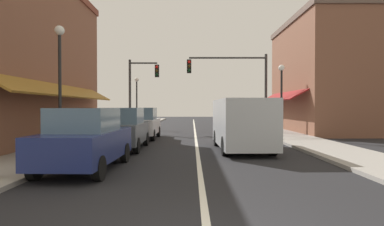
# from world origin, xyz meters

# --- Properties ---
(ground_plane) EXTENTS (80.00, 80.00, 0.00)m
(ground_plane) POSITION_xyz_m (0.00, 18.00, 0.00)
(ground_plane) COLOR black
(sidewalk_left) EXTENTS (2.60, 56.00, 0.12)m
(sidewalk_left) POSITION_xyz_m (-5.50, 18.00, 0.06)
(sidewalk_left) COLOR gray
(sidewalk_left) RESTS_ON ground
(sidewalk_right) EXTENTS (2.60, 56.00, 0.12)m
(sidewalk_right) POSITION_xyz_m (5.50, 18.00, 0.06)
(sidewalk_right) COLOR gray
(sidewalk_right) RESTS_ON ground
(lane_center_stripe) EXTENTS (0.14, 52.00, 0.01)m
(lane_center_stripe) POSITION_xyz_m (0.00, 18.00, 0.00)
(lane_center_stripe) COLOR silver
(lane_center_stripe) RESTS_ON ground
(storefront_left_block) EXTENTS (6.35, 14.20, 8.49)m
(storefront_left_block) POSITION_xyz_m (-9.32, 12.00, 4.24)
(storefront_left_block) COLOR brown
(storefront_left_block) RESTS_ON ground
(storefront_right_block) EXTENTS (7.27, 10.20, 8.10)m
(storefront_right_block) POSITION_xyz_m (9.78, 20.00, 4.05)
(storefront_right_block) COLOR brown
(storefront_right_block) RESTS_ON ground
(parked_car_nearest_left) EXTENTS (1.86, 4.14, 1.77)m
(parked_car_nearest_left) POSITION_xyz_m (-3.24, 5.58, 0.88)
(parked_car_nearest_left) COLOR navy
(parked_car_nearest_left) RESTS_ON ground
(parked_car_second_left) EXTENTS (1.82, 4.12, 1.77)m
(parked_car_second_left) POSITION_xyz_m (-3.15, 10.19, 0.88)
(parked_car_second_left) COLOR #4C5156
(parked_car_second_left) RESTS_ON ground
(parked_car_third_left) EXTENTS (1.79, 4.10, 1.77)m
(parked_car_third_left) POSITION_xyz_m (-3.08, 14.91, 0.88)
(parked_car_third_left) COLOR silver
(parked_car_third_left) RESTS_ON ground
(van_in_lane) EXTENTS (2.09, 5.22, 2.12)m
(van_in_lane) POSITION_xyz_m (1.85, 9.94, 1.15)
(van_in_lane) COLOR #B2B7BC
(van_in_lane) RESTS_ON ground
(traffic_signal_mast_arm) EXTENTS (5.45, 0.50, 5.39)m
(traffic_signal_mast_arm) POSITION_xyz_m (2.86, 18.44, 3.72)
(traffic_signal_mast_arm) COLOR #333333
(traffic_signal_mast_arm) RESTS_ON ground
(traffic_signal_left_corner) EXTENTS (2.26, 0.50, 5.30)m
(traffic_signal_left_corner) POSITION_xyz_m (-4.08, 20.36, 3.44)
(traffic_signal_left_corner) COLOR #333333
(traffic_signal_left_corner) RESTS_ON ground
(street_lamp_left_near) EXTENTS (0.36, 0.36, 4.84)m
(street_lamp_left_near) POSITION_xyz_m (-5.17, 8.58, 3.26)
(street_lamp_left_near) COLOR black
(street_lamp_left_near) RESTS_ON ground
(street_lamp_right_mid) EXTENTS (0.36, 0.36, 4.28)m
(street_lamp_right_mid) POSITION_xyz_m (5.02, 15.44, 2.93)
(street_lamp_right_mid) COLOR black
(street_lamp_right_mid) RESTS_ON ground
(street_lamp_left_far) EXTENTS (0.36, 0.36, 4.32)m
(street_lamp_left_far) POSITION_xyz_m (-4.92, 24.10, 2.95)
(street_lamp_left_far) COLOR black
(street_lamp_left_far) RESTS_ON ground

